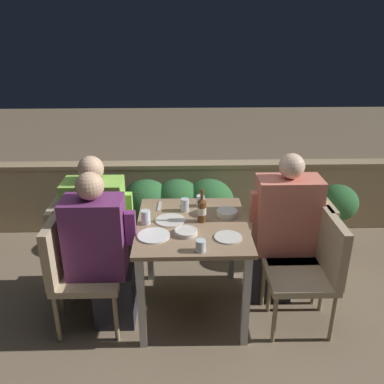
{
  "coord_description": "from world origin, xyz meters",
  "views": [
    {
      "loc": [
        -0.07,
        -2.62,
        2.11
      ],
      "look_at": [
        0.0,
        0.07,
        0.97
      ],
      "focal_mm": 38.0,
      "sensor_mm": 36.0,
      "label": 1
    }
  ],
  "objects": [
    {
      "name": "parapet_wall",
      "position": [
        0.0,
        1.36,
        0.38
      ],
      "size": [
        9.0,
        0.18,
        0.75
      ],
      "color": "tan",
      "rests_on": "ground_plane"
    },
    {
      "name": "beer_bottle",
      "position": [
        0.07,
        0.03,
        0.85
      ],
      "size": [
        0.06,
        0.06,
        0.25
      ],
      "color": "brown",
      "rests_on": "dining_table"
    },
    {
      "name": "fork_0",
      "position": [
        -0.25,
        0.3,
        0.75
      ],
      "size": [
        0.03,
        0.17,
        0.01
      ],
      "color": "silver",
      "rests_on": "dining_table"
    },
    {
      "name": "bowl_0",
      "position": [
        -0.05,
        -0.16,
        0.77
      ],
      "size": [
        0.16,
        0.16,
        0.03
      ],
      "color": "silver",
      "rests_on": "dining_table"
    },
    {
      "name": "glass_cup_0",
      "position": [
        -0.05,
        0.22,
        0.8
      ],
      "size": [
        0.06,
        0.06,
        0.1
      ],
      "color": "silver",
      "rests_on": "dining_table"
    },
    {
      "name": "ground_plane",
      "position": [
        0.0,
        0.0,
        0.0
      ],
      "size": [
        16.0,
        16.0,
        0.0
      ],
      "primitive_type": "plane",
      "color": "#847056"
    },
    {
      "name": "glass_cup_3",
      "position": [
        0.07,
        0.3,
        0.79
      ],
      "size": [
        0.06,
        0.06,
        0.09
      ],
      "color": "silver",
      "rests_on": "dining_table"
    },
    {
      "name": "glass_cup_2",
      "position": [
        0.04,
        -0.38,
        0.79
      ],
      "size": [
        0.07,
        0.07,
        0.08
      ],
      "color": "silver",
      "rests_on": "dining_table"
    },
    {
      "name": "plate_1",
      "position": [
        0.24,
        -0.22,
        0.76
      ],
      "size": [
        0.19,
        0.19,
        0.01
      ],
      "color": "silver",
      "rests_on": "dining_table"
    },
    {
      "name": "person_green_blouse",
      "position": [
        -0.7,
        0.17,
        0.61
      ],
      "size": [
        0.5,
        0.26,
        1.21
      ],
      "color": "#282833",
      "rests_on": "ground_plane"
    },
    {
      "name": "plate_2",
      "position": [
        -0.27,
        -0.18,
        0.76
      ],
      "size": [
        0.22,
        0.22,
        0.01
      ],
      "color": "white",
      "rests_on": "dining_table"
    },
    {
      "name": "chair_left_near",
      "position": [
        -0.85,
        -0.14,
        0.51
      ],
      "size": [
        0.47,
        0.47,
        0.86
      ],
      "color": "tan",
      "rests_on": "ground_plane"
    },
    {
      "name": "glass_cup_1",
      "position": [
        -0.34,
        0.01,
        0.8
      ],
      "size": [
        0.07,
        0.07,
        0.1
      ],
      "color": "silver",
      "rests_on": "dining_table"
    },
    {
      "name": "person_coral_top",
      "position": [
        0.7,
        0.14,
        0.61
      ],
      "size": [
        0.52,
        0.26,
        1.23
      ],
      "color": "#282833",
      "rests_on": "ground_plane"
    },
    {
      "name": "plate_0",
      "position": [
        -0.16,
        0.05,
        0.76
      ],
      "size": [
        0.22,
        0.22,
        0.01
      ],
      "color": "silver",
      "rests_on": "dining_table"
    },
    {
      "name": "person_purple_stripe",
      "position": [
        -0.65,
        -0.14,
        0.6
      ],
      "size": [
        0.49,
        0.26,
        1.2
      ],
      "color": "#282833",
      "rests_on": "ground_plane"
    },
    {
      "name": "chair_right_near",
      "position": [
        0.87,
        -0.18,
        0.51
      ],
      "size": [
        0.47,
        0.47,
        0.86
      ],
      "color": "tan",
      "rests_on": "ground_plane"
    },
    {
      "name": "chair_left_far",
      "position": [
        -0.9,
        0.17,
        0.51
      ],
      "size": [
        0.47,
        0.47,
        0.86
      ],
      "color": "tan",
      "rests_on": "ground_plane"
    },
    {
      "name": "bowl_1",
      "position": [
        0.27,
        0.12,
        0.78
      ],
      "size": [
        0.16,
        0.16,
        0.05
      ],
      "color": "silver",
      "rests_on": "dining_table"
    },
    {
      "name": "potted_plant",
      "position": [
        1.32,
        0.63,
        0.48
      ],
      "size": [
        0.36,
        0.36,
        0.77
      ],
      "color": "brown",
      "rests_on": "ground_plane"
    },
    {
      "name": "dining_table",
      "position": [
        0.0,
        0.0,
        0.64
      ],
      "size": [
        0.8,
        0.9,
        0.75
      ],
      "color": "#937556",
      "rests_on": "ground_plane"
    },
    {
      "name": "chair_right_far",
      "position": [
        0.9,
        0.14,
        0.51
      ],
      "size": [
        0.47,
        0.47,
        0.86
      ],
      "color": "tan",
      "rests_on": "ground_plane"
    },
    {
      "name": "planter_hedge",
      "position": [
        -0.11,
        0.93,
        0.4
      ],
      "size": [
        1.09,
        0.47,
        0.72
      ],
      "color": "brown",
      "rests_on": "ground_plane"
    }
  ]
}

